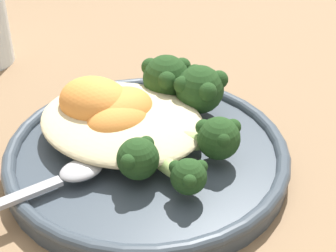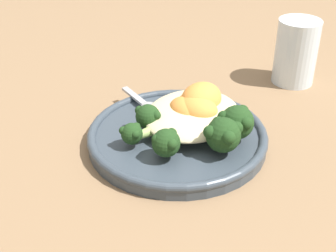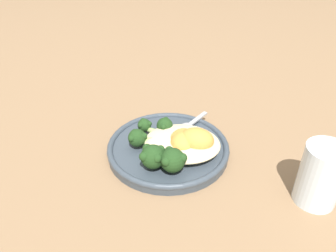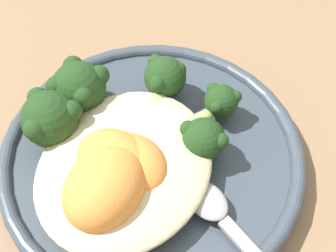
{
  "view_description": "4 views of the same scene",
  "coord_description": "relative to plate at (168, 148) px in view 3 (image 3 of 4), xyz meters",
  "views": [
    {
      "loc": [
        0.18,
        -0.33,
        0.3
      ],
      "look_at": [
        0.0,
        -0.0,
        0.05
      ],
      "focal_mm": 60.0,
      "sensor_mm": 36.0,
      "label": 1
    },
    {
      "loc": [
        0.44,
        0.24,
        0.35
      ],
      "look_at": [
        -0.0,
        -0.01,
        0.03
      ],
      "focal_mm": 50.0,
      "sensor_mm": 36.0,
      "label": 2
    },
    {
      "loc": [
        -0.11,
        0.49,
        0.4
      ],
      "look_at": [
        -0.01,
        -0.01,
        0.06
      ],
      "focal_mm": 35.0,
      "sensor_mm": 36.0,
      "label": 3
    },
    {
      "loc": [
        -0.19,
        -0.1,
        0.32
      ],
      "look_at": [
        0.0,
        -0.01,
        0.04
      ],
      "focal_mm": 50.0,
      "sensor_mm": 36.0,
      "label": 4
    }
  ],
  "objects": [
    {
      "name": "broccoli_stalk_2",
      "position": [
        0.04,
        0.01,
        0.03
      ],
      "size": [
        0.1,
        0.05,
        0.03
      ],
      "rotation": [
        0.0,
        0.0,
        0.23
      ],
      "color": "#9EBC66",
      "rests_on": "plate"
    },
    {
      "name": "broccoli_stalk_4",
      "position": [
        -0.02,
        0.07,
        0.03
      ],
      "size": [
        0.05,
        0.11,
        0.04
      ],
      "rotation": [
        0.0,
        0.0,
        1.65
      ],
      "color": "#9EBC66",
      "rests_on": "plate"
    },
    {
      "name": "water_glass",
      "position": [
        -0.26,
        0.08,
        0.04
      ],
      "size": [
        0.07,
        0.07,
        0.11
      ],
      "primitive_type": "cylinder",
      "color": "silver",
      "rests_on": "ground_plane"
    },
    {
      "name": "plate",
      "position": [
        0.0,
        0.0,
        0.0
      ],
      "size": [
        0.24,
        0.24,
        0.02
      ],
      "color": "#38424C",
      "rests_on": "ground_plane"
    },
    {
      "name": "broccoli_stalk_1",
      "position": [
        0.04,
        -0.03,
        0.02
      ],
      "size": [
        0.1,
        0.06,
        0.03
      ],
      "rotation": [
        0.0,
        0.0,
        -0.44
      ],
      "color": "#9EBC66",
      "rests_on": "plate"
    },
    {
      "name": "sweet_potato_chunk_2",
      "position": [
        -0.03,
        -0.0,
        0.03
      ],
      "size": [
        0.06,
        0.07,
        0.03
      ],
      "primitive_type": "ellipsoid",
      "rotation": [
        0.0,
        0.0,
        1.09
      ],
      "color": "orange",
      "rests_on": "plate"
    },
    {
      "name": "sweet_potato_chunk_1",
      "position": [
        -0.03,
        0.01,
        0.03
      ],
      "size": [
        0.06,
        0.07,
        0.04
      ],
      "primitive_type": "ellipsoid",
      "rotation": [
        0.0,
        0.0,
        1.34
      ],
      "color": "orange",
      "rests_on": "plate"
    },
    {
      "name": "sweet_potato_chunk_0",
      "position": [
        -0.05,
        0.01,
        0.03
      ],
      "size": [
        0.07,
        0.05,
        0.04
      ],
      "primitive_type": "ellipsoid",
      "rotation": [
        0.0,
        0.0,
        6.26
      ],
      "color": "orange",
      "rests_on": "plate"
    },
    {
      "name": "broccoli_stalk_0",
      "position": [
        0.01,
        -0.03,
        0.02
      ],
      "size": [
        0.06,
        0.08,
        0.03
      ],
      "rotation": [
        0.0,
        0.0,
        -0.89
      ],
      "color": "#9EBC66",
      "rests_on": "plate"
    },
    {
      "name": "quinoa_mound",
      "position": [
        -0.03,
        0.01,
        0.02
      ],
      "size": [
        0.14,
        0.12,
        0.02
      ],
      "primitive_type": "ellipsoid",
      "color": "beige",
      "rests_on": "plate"
    },
    {
      "name": "ground_plane",
      "position": [
        0.01,
        0.01,
        -0.01
      ],
      "size": [
        4.0,
        4.0,
        0.0
      ],
      "primitive_type": "plane",
      "color": "#846647"
    },
    {
      "name": "spoon",
      "position": [
        -0.03,
        -0.06,
        0.01
      ],
      "size": [
        0.06,
        0.09,
        0.01
      ],
      "rotation": [
        0.0,
        0.0,
        4.23
      ],
      "color": "#A3A3A8",
      "rests_on": "plate"
    },
    {
      "name": "broccoli_stalk_3",
      "position": [
        0.01,
        0.06,
        0.03
      ],
      "size": [
        0.07,
        0.12,
        0.04
      ],
      "rotation": [
        0.0,
        0.0,
        1.17
      ],
      "color": "#9EBC66",
      "rests_on": "plate"
    }
  ]
}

